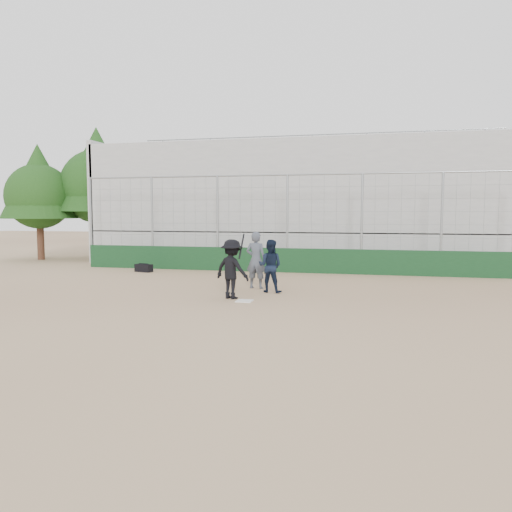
% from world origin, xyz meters
% --- Properties ---
extents(ground, '(90.00, 90.00, 0.00)m').
position_xyz_m(ground, '(0.00, 0.00, 0.00)').
color(ground, '#846547').
rests_on(ground, ground).
extents(home_plate, '(0.44, 0.44, 0.02)m').
position_xyz_m(home_plate, '(0.00, 0.00, 0.01)').
color(home_plate, white).
rests_on(home_plate, ground).
extents(backstop, '(18.10, 0.25, 4.04)m').
position_xyz_m(backstop, '(0.00, 7.00, 0.96)').
color(backstop, '#103217').
rests_on(backstop, ground).
extents(bleachers, '(20.25, 6.70, 6.98)m').
position_xyz_m(bleachers, '(0.00, 11.95, 2.92)').
color(bleachers, '#A0A0A0').
rests_on(bleachers, ground).
extents(tree_left, '(4.48, 4.48, 7.00)m').
position_xyz_m(tree_left, '(-11.00, 11.00, 4.39)').
color(tree_left, '#382514').
rests_on(tree_left, ground).
extents(tree_right, '(3.84, 3.84, 6.00)m').
position_xyz_m(tree_right, '(-13.50, 9.50, 3.76)').
color(tree_right, '#3C2116').
rests_on(tree_right, ground).
extents(batter_at_plate, '(1.26, 1.00, 1.86)m').
position_xyz_m(batter_at_plate, '(-0.47, 0.38, 0.85)').
color(batter_at_plate, black).
rests_on(batter_at_plate, ground).
extents(catcher_crouched, '(0.91, 0.78, 1.11)m').
position_xyz_m(catcher_crouched, '(0.38, 1.70, 0.55)').
color(catcher_crouched, black).
rests_on(catcher_crouched, ground).
extents(umpire, '(0.73, 0.53, 1.67)m').
position_xyz_m(umpire, '(-0.24, 2.41, 0.83)').
color(umpire, '#454B57').
rests_on(umpire, ground).
extents(equipment_bag, '(0.81, 0.53, 0.36)m').
position_xyz_m(equipment_bag, '(-5.82, 5.72, 0.16)').
color(equipment_bag, black).
rests_on(equipment_bag, ground).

